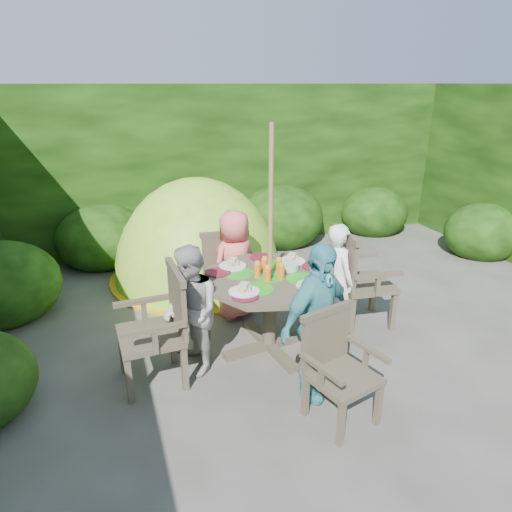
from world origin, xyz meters
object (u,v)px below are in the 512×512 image
object	(u,v)px
patio_table	(270,288)
child_front	(317,323)
child_right	(337,279)
child_left	(191,311)
parasol_pole	(270,245)
garden_chair_left	(160,326)
garden_chair_front	(337,366)
child_back	(235,265)
dome_tent	(199,276)
garden_chair_back	(223,266)
garden_chair_right	(357,277)

from	to	relation	value
patio_table	child_front	xyz separation A→B (m)	(0.10, -0.79, 0.02)
child_right	child_left	world-z (taller)	child_left
parasol_pole	child_front	bearing A→B (deg)	-82.20
garden_chair_left	garden_chair_front	xyz separation A→B (m)	(1.22, -0.94, -0.08)
parasol_pole	child_back	xyz separation A→B (m)	(-0.11, 0.79, -0.48)
garden_chair_left	dome_tent	world-z (taller)	dome_tent
garden_chair_back	child_back	world-z (taller)	child_back
garden_chair_left	child_right	bearing A→B (deg)	95.51
garden_chair_right	patio_table	bearing A→B (deg)	105.39
child_front	garden_chair_left	bearing A→B (deg)	128.56
garden_chair_back	child_right	world-z (taller)	child_right
child_back	child_front	bearing A→B (deg)	75.60
patio_table	garden_chair_right	world-z (taller)	garden_chair_right
garden_chair_right	garden_chair_front	distance (m)	1.58
parasol_pole	garden_chair_left	xyz separation A→B (m)	(-1.08, -0.16, -0.56)
dome_tent	child_back	bearing A→B (deg)	-76.14
child_left	child_front	xyz separation A→B (m)	(0.90, -0.68, 0.08)
garden_chair_left	garden_chair_front	world-z (taller)	garden_chair_left
dome_tent	child_right	bearing A→B (deg)	-54.52
garden_chair_back	child_front	world-z (taller)	child_front
child_left	dome_tent	bearing A→B (deg)	156.86
parasol_pole	garden_chair_left	size ratio (longest dim) A/B	2.18
patio_table	garden_chair_right	bearing A→B (deg)	8.93
parasol_pole	garden_chair_front	size ratio (longest dim) A/B	2.55
garden_chair_left	garden_chair_front	bearing A→B (deg)	49.88
garden_chair_left	garden_chair_right	bearing A→B (deg)	96.06
child_back	garden_chair_front	bearing A→B (deg)	75.31
garden_chair_front	child_back	xyz separation A→B (m)	(-0.25, 1.89, 0.16)
child_left	child_front	distance (m)	1.13
child_back	garden_chair_left	bearing A→B (deg)	22.13
parasol_pole	patio_table	bearing A→B (deg)	20.60
garden_chair_right	child_back	world-z (taller)	child_back
patio_table	child_right	size ratio (longest dim) A/B	1.27
child_back	child_right	bearing A→B (deg)	120.60
patio_table	child_front	bearing A→B (deg)	-82.53
child_front	dome_tent	bearing A→B (deg)	74.36
child_front	patio_table	bearing A→B (deg)	74.21
patio_table	child_front	size ratio (longest dim) A/B	1.12
child_front	child_right	bearing A→B (deg)	29.54
garden_chair_back	child_front	size ratio (longest dim) A/B	0.68
garden_chair_back	patio_table	bearing A→B (deg)	104.87
patio_table	child_right	distance (m)	0.80
patio_table	garden_chair_front	world-z (taller)	patio_table
child_left	child_back	xyz separation A→B (m)	(0.68, 0.90, 0.02)
patio_table	child_left	bearing A→B (deg)	-172.13
patio_table	child_back	xyz separation A→B (m)	(-0.11, 0.79, -0.04)
garden_chair_front	child_back	size ratio (longest dim) A/B	0.70
parasol_pole	garden_chair_right	size ratio (longest dim) A/B	2.13
child_left	patio_table	bearing A→B (deg)	88.58
patio_table	garden_chair_left	xyz separation A→B (m)	(-1.08, -0.16, -0.13)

